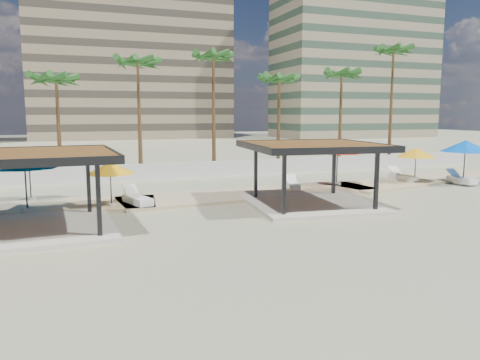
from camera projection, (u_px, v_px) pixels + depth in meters
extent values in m
plane|color=tan|center=(270.00, 223.00, 21.14)|extent=(200.00, 200.00, 0.00)
cube|color=#C6B284|center=(253.00, 194.00, 28.32)|extent=(16.24, 5.11, 0.24)
cube|color=#C6B284|center=(422.00, 180.00, 34.50)|extent=(16.49, 7.75, 0.24)
cube|color=silver|center=(186.00, 170.00, 35.92)|extent=(56.00, 0.30, 1.20)
cube|color=#847259|center=(130.00, 67.00, 92.99)|extent=(38.00, 16.00, 28.00)
cube|color=gray|center=(354.00, 54.00, 96.47)|extent=(32.00, 15.00, 34.00)
cube|color=beige|center=(311.00, 204.00, 25.04)|extent=(7.02, 7.02, 0.19)
cube|color=black|center=(284.00, 184.00, 21.92)|extent=(0.19, 0.19, 2.90)
cube|color=black|center=(256.00, 172.00, 26.56)|extent=(0.19, 0.19, 2.90)
cube|color=black|center=(376.00, 180.00, 23.08)|extent=(0.19, 0.19, 2.90)
cube|color=black|center=(334.00, 169.00, 27.72)|extent=(0.19, 0.19, 2.90)
cube|color=brown|center=(312.00, 146.00, 24.60)|extent=(7.23, 7.23, 0.27)
cube|color=black|center=(341.00, 151.00, 21.44)|extent=(6.64, 0.83, 0.33)
cube|color=black|center=(291.00, 142.00, 27.75)|extent=(6.64, 0.83, 0.33)
cube|color=black|center=(252.00, 147.00, 23.80)|extent=(0.83, 6.64, 0.33)
cube|color=black|center=(369.00, 145.00, 25.39)|extent=(0.83, 6.64, 0.33)
cube|color=beige|center=(35.00, 229.00, 19.60)|extent=(6.57, 6.57, 0.19)
cube|color=black|center=(98.00, 199.00, 18.08)|extent=(0.18, 0.18, 2.88)
cube|color=black|center=(88.00, 182.00, 22.49)|extent=(0.18, 0.18, 2.88)
cube|color=brown|center=(30.00, 156.00, 19.16)|extent=(6.77, 6.77, 0.27)
cube|color=black|center=(27.00, 163.00, 16.17)|extent=(6.63, 0.35, 0.33)
cube|color=black|center=(32.00, 150.00, 22.16)|extent=(6.63, 0.35, 0.33)
cube|color=black|center=(112.00, 153.00, 20.39)|extent=(0.35, 6.63, 0.33)
cylinder|color=beige|center=(31.00, 198.00, 26.07)|extent=(0.50, 0.50, 0.12)
cylinder|color=#262628|center=(30.00, 178.00, 25.91)|extent=(0.07, 0.07, 2.38)
cone|color=blue|center=(29.00, 160.00, 25.76)|extent=(3.33, 3.33, 0.69)
cylinder|color=beige|center=(112.00, 204.00, 24.29)|extent=(0.44, 0.44, 0.11)
cylinder|color=#262628|center=(111.00, 185.00, 24.15)|extent=(0.06, 0.06, 2.12)
cone|color=#FBB113|center=(110.00, 168.00, 24.02)|extent=(2.80, 2.80, 0.62)
cylinder|color=beige|center=(337.00, 184.00, 31.28)|extent=(0.57, 0.57, 0.14)
cylinder|color=#262628|center=(337.00, 165.00, 31.09)|extent=(0.08, 0.08, 2.72)
cone|color=#AB1C03|center=(338.00, 147.00, 30.93)|extent=(3.73, 3.73, 0.79)
cylinder|color=beige|center=(463.00, 181.00, 32.37)|extent=(0.57, 0.57, 0.14)
cylinder|color=#262628|center=(464.00, 163.00, 32.18)|extent=(0.08, 0.08, 2.73)
cone|color=blue|center=(466.00, 146.00, 32.02)|extent=(3.51, 3.51, 0.80)
cylinder|color=beige|center=(415.00, 181.00, 32.56)|extent=(0.46, 0.46, 0.11)
cylinder|color=#262628|center=(415.00, 166.00, 32.41)|extent=(0.06, 0.06, 2.22)
cone|color=#FBB113|center=(416.00, 152.00, 32.27)|extent=(2.85, 2.85, 0.65)
cylinder|color=beige|center=(27.00, 210.00, 22.92)|extent=(0.57, 0.57, 0.14)
cylinder|color=#262628|center=(26.00, 184.00, 22.74)|extent=(0.08, 0.08, 2.72)
cone|color=blue|center=(24.00, 160.00, 22.58)|extent=(3.61, 3.61, 0.79)
cube|color=white|center=(138.00, 201.00, 24.74)|extent=(1.40, 2.39, 0.32)
cube|color=white|center=(138.00, 197.00, 24.71)|extent=(1.40, 2.39, 0.07)
cube|color=white|center=(131.00, 190.00, 25.37)|extent=(0.94, 0.96, 0.57)
cube|color=white|center=(293.00, 186.00, 30.05)|extent=(1.21, 2.05, 0.27)
cube|color=white|center=(293.00, 183.00, 30.03)|extent=(1.21, 2.05, 0.06)
cube|color=white|center=(291.00, 178.00, 30.74)|extent=(0.81, 0.82, 0.49)
cube|color=white|center=(403.00, 178.00, 33.39)|extent=(0.87, 2.29, 0.32)
cube|color=white|center=(403.00, 175.00, 33.36)|extent=(0.87, 2.29, 0.07)
cube|color=white|center=(395.00, 170.00, 34.13)|extent=(0.78, 0.81, 0.58)
cube|color=white|center=(462.00, 180.00, 32.31)|extent=(0.77, 2.13, 0.30)
cube|color=white|center=(462.00, 178.00, 32.29)|extent=(0.77, 2.13, 0.06)
cube|color=white|center=(453.00, 173.00, 33.02)|extent=(0.71, 0.74, 0.54)
cone|color=brown|center=(59.00, 129.00, 34.34)|extent=(0.36, 0.36, 7.54)
ellipsoid|color=#23591F|center=(56.00, 80.00, 33.85)|extent=(3.00, 3.00, 1.80)
cone|color=brown|center=(139.00, 119.00, 37.03)|extent=(0.36, 0.36, 9.04)
ellipsoid|color=#23591F|center=(138.00, 63.00, 36.43)|extent=(3.00, 3.00, 1.80)
cone|color=brown|center=(214.00, 114.00, 38.58)|extent=(0.36, 0.36, 9.68)
ellipsoid|color=#23591F|center=(213.00, 57.00, 37.93)|extent=(3.00, 3.00, 1.80)
cone|color=brown|center=(279.00, 124.00, 40.93)|extent=(0.36, 0.36, 8.05)
ellipsoid|color=#23591F|center=(279.00, 80.00, 40.39)|extent=(3.00, 3.00, 1.80)
cone|color=brown|center=(340.00, 120.00, 42.57)|extent=(0.36, 0.36, 8.60)
ellipsoid|color=#23591F|center=(342.00, 75.00, 42.00)|extent=(3.00, 3.00, 1.80)
cone|color=brown|center=(391.00, 107.00, 45.01)|extent=(0.36, 0.36, 11.00)
ellipsoid|color=#23591F|center=(394.00, 51.00, 44.27)|extent=(3.00, 3.00, 1.80)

